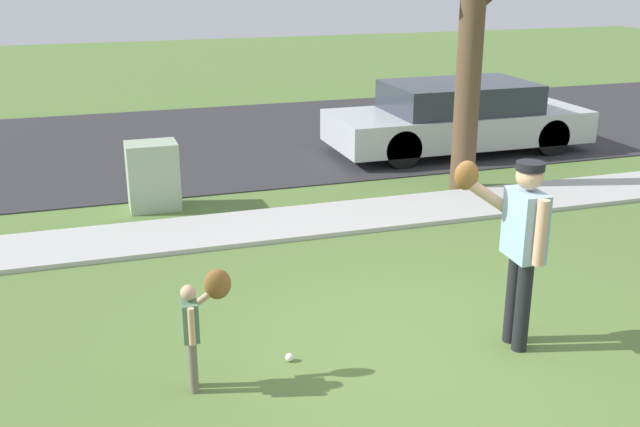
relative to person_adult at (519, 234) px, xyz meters
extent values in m
plane|color=#567538|center=(-0.74, 3.62, -1.07)|extent=(48.00, 48.00, 0.00)
cube|color=#B2B2AD|center=(-0.74, 3.72, -1.04)|extent=(36.00, 1.20, 0.06)
cube|color=#2D2D30|center=(-0.74, 8.72, -1.06)|extent=(36.00, 6.80, 0.02)
cylinder|color=black|center=(0.04, -0.10, -0.64)|extent=(0.14, 0.14, 0.86)
cylinder|color=black|center=(0.04, 0.07, -0.64)|extent=(0.14, 0.14, 0.86)
cube|color=#8CADC6|center=(0.04, -0.02, 0.09)|extent=(0.25, 0.42, 0.61)
sphere|color=tan|center=(0.04, -0.02, 0.52)|extent=(0.23, 0.23, 0.23)
cylinder|color=black|center=(0.04, -0.02, 0.61)|extent=(0.24, 0.24, 0.07)
cylinder|color=tan|center=(0.03, -0.27, 0.10)|extent=(0.10, 0.10, 0.57)
cylinder|color=tan|center=(-0.20, 0.25, 0.30)|extent=(0.53, 0.13, 0.41)
ellipsoid|color=brown|center=(-0.40, 0.26, 0.49)|extent=(0.23, 0.15, 0.26)
cylinder|color=#6B6656|center=(-2.84, 0.18, -0.84)|extent=(0.07, 0.07, 0.46)
cylinder|color=#6B6656|center=(-2.85, 0.09, -0.84)|extent=(0.07, 0.07, 0.46)
cube|color=#4C7251|center=(-2.85, 0.14, -0.45)|extent=(0.14, 0.23, 0.33)
sphere|color=tan|center=(-2.85, 0.14, -0.21)|extent=(0.13, 0.13, 0.13)
cylinder|color=tan|center=(-2.70, 0.27, -0.33)|extent=(0.29, 0.07, 0.22)
ellipsoid|color=brown|center=(-2.59, 0.26, -0.23)|extent=(0.23, 0.15, 0.26)
cylinder|color=tan|center=(-2.85, 0.00, -0.44)|extent=(0.05, 0.05, 0.31)
sphere|color=white|center=(-1.98, 0.33, -1.04)|extent=(0.07, 0.07, 0.07)
cube|color=#9EB293|center=(-2.63, 4.98, -0.60)|extent=(0.69, 0.52, 0.94)
cylinder|color=brown|center=(1.93, 4.54, 1.19)|extent=(0.37, 0.37, 4.52)
cube|color=silver|center=(2.93, 6.63, -0.60)|extent=(4.60, 1.80, 0.55)
cube|color=#2D333D|center=(2.93, 6.63, -0.08)|extent=(2.53, 1.66, 0.50)
cylinder|color=black|center=(4.35, 7.42, -0.73)|extent=(0.64, 0.22, 0.64)
cylinder|color=black|center=(4.35, 5.84, -0.73)|extent=(0.64, 0.22, 0.64)
cylinder|color=black|center=(1.50, 7.42, -0.73)|extent=(0.64, 0.22, 0.64)
cylinder|color=black|center=(1.50, 5.84, -0.73)|extent=(0.64, 0.22, 0.64)
camera|label=1|loc=(-3.52, -5.29, 2.27)|focal=42.36mm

